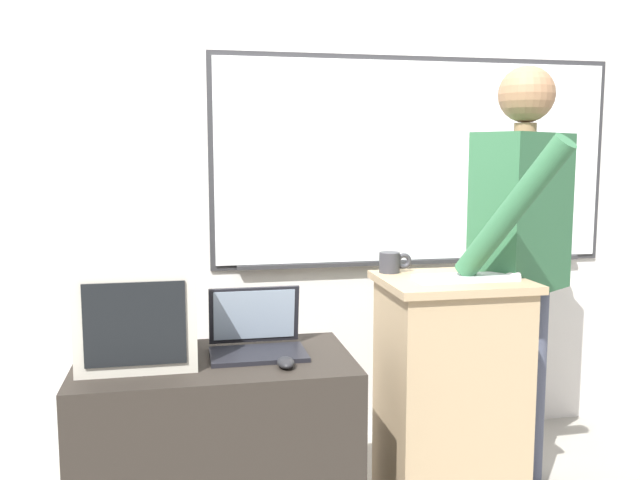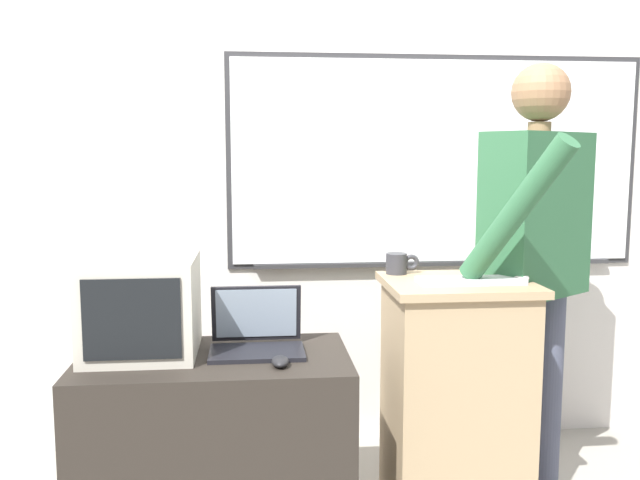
{
  "view_description": "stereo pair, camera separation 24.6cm",
  "coord_description": "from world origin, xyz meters",
  "px_view_note": "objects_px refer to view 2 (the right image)",
  "views": [
    {
      "loc": [
        -0.73,
        -1.91,
        1.44
      ],
      "look_at": [
        -0.24,
        0.49,
        1.13
      ],
      "focal_mm": 38.0,
      "sensor_mm": 36.0,
      "label": 1
    },
    {
      "loc": [
        -0.49,
        -1.94,
        1.44
      ],
      "look_at": [
        -0.24,
        0.49,
        1.13
      ],
      "focal_mm": 38.0,
      "sensor_mm": 36.0,
      "label": 2
    }
  ],
  "objects_px": {
    "side_desk": "(216,450)",
    "computer_mouse_by_laptop": "(280,361)",
    "wireless_keyboard": "(470,281)",
    "coffee_mug": "(398,263)",
    "computer_mouse_by_keyboard": "(520,277)",
    "crt_monitor": "(141,306)",
    "laptop": "(257,333)",
    "person_presenter": "(535,249)",
    "lectern_podium": "(455,402)"
  },
  "relations": [
    {
      "from": "lectern_podium",
      "to": "person_presenter",
      "type": "xyz_separation_m",
      "value": [
        0.36,
        0.13,
        0.57
      ]
    },
    {
      "from": "side_desk",
      "to": "computer_mouse_by_laptop",
      "type": "height_order",
      "value": "computer_mouse_by_laptop"
    },
    {
      "from": "side_desk",
      "to": "computer_mouse_by_laptop",
      "type": "distance_m",
      "value": 0.46
    },
    {
      "from": "person_presenter",
      "to": "computer_mouse_by_laptop",
      "type": "xyz_separation_m",
      "value": [
        -1.04,
        -0.34,
        -0.33
      ]
    },
    {
      "from": "lectern_podium",
      "to": "side_desk",
      "type": "xyz_separation_m",
      "value": [
        -0.92,
        -0.07,
        -0.13
      ]
    },
    {
      "from": "computer_mouse_by_keyboard",
      "to": "computer_mouse_by_laptop",
      "type": "bearing_deg",
      "value": -169.74
    },
    {
      "from": "side_desk",
      "to": "computer_mouse_by_keyboard",
      "type": "distance_m",
      "value": 1.3
    },
    {
      "from": "wireless_keyboard",
      "to": "coffee_mug",
      "type": "relative_size",
      "value": 2.94
    },
    {
      "from": "lectern_podium",
      "to": "computer_mouse_by_laptop",
      "type": "bearing_deg",
      "value": -162.91
    },
    {
      "from": "side_desk",
      "to": "laptop",
      "type": "xyz_separation_m",
      "value": [
        0.15,
        0.06,
        0.42
      ]
    },
    {
      "from": "wireless_keyboard",
      "to": "person_presenter",
      "type": "bearing_deg",
      "value": 29.83
    },
    {
      "from": "person_presenter",
      "to": "coffee_mug",
      "type": "relative_size",
      "value": 13.32
    },
    {
      "from": "lectern_podium",
      "to": "laptop",
      "type": "xyz_separation_m",
      "value": [
        -0.76,
        -0.01,
        0.29
      ]
    },
    {
      "from": "person_presenter",
      "to": "crt_monitor",
      "type": "relative_size",
      "value": 4.44
    },
    {
      "from": "computer_mouse_by_laptop",
      "to": "wireless_keyboard",
      "type": "bearing_deg",
      "value": 11.97
    },
    {
      "from": "lectern_podium",
      "to": "computer_mouse_by_keyboard",
      "type": "bearing_deg",
      "value": -11.54
    },
    {
      "from": "wireless_keyboard",
      "to": "coffee_mug",
      "type": "xyz_separation_m",
      "value": [
        -0.23,
        0.22,
        0.03
      ]
    },
    {
      "from": "side_desk",
      "to": "computer_mouse_by_laptop",
      "type": "bearing_deg",
      "value": -31.35
    },
    {
      "from": "side_desk",
      "to": "computer_mouse_by_keyboard",
      "type": "xyz_separation_m",
      "value": [
        1.14,
        0.02,
        0.62
      ]
    },
    {
      "from": "wireless_keyboard",
      "to": "crt_monitor",
      "type": "distance_m",
      "value": 1.21
    },
    {
      "from": "computer_mouse_by_laptop",
      "to": "coffee_mug",
      "type": "xyz_separation_m",
      "value": [
        0.49,
        0.38,
        0.27
      ]
    },
    {
      "from": "wireless_keyboard",
      "to": "crt_monitor",
      "type": "height_order",
      "value": "crt_monitor"
    },
    {
      "from": "side_desk",
      "to": "wireless_keyboard",
      "type": "height_order",
      "value": "wireless_keyboard"
    },
    {
      "from": "person_presenter",
      "to": "computer_mouse_by_laptop",
      "type": "distance_m",
      "value": 1.14
    },
    {
      "from": "side_desk",
      "to": "coffee_mug",
      "type": "height_order",
      "value": "coffee_mug"
    },
    {
      "from": "laptop",
      "to": "wireless_keyboard",
      "type": "bearing_deg",
      "value": -3.81
    },
    {
      "from": "side_desk",
      "to": "wireless_keyboard",
      "type": "relative_size",
      "value": 2.46
    },
    {
      "from": "person_presenter",
      "to": "computer_mouse_by_keyboard",
      "type": "bearing_deg",
      "value": -160.54
    },
    {
      "from": "wireless_keyboard",
      "to": "crt_monitor",
      "type": "relative_size",
      "value": 0.98
    },
    {
      "from": "computer_mouse_by_laptop",
      "to": "coffee_mug",
      "type": "relative_size",
      "value": 0.74
    },
    {
      "from": "laptop",
      "to": "computer_mouse_by_laptop",
      "type": "distance_m",
      "value": 0.22
    },
    {
      "from": "laptop",
      "to": "lectern_podium",
      "type": "bearing_deg",
      "value": 0.48
    },
    {
      "from": "laptop",
      "to": "crt_monitor",
      "type": "relative_size",
      "value": 0.85
    },
    {
      "from": "lectern_podium",
      "to": "side_desk",
      "type": "distance_m",
      "value": 0.93
    },
    {
      "from": "laptop",
      "to": "crt_monitor",
      "type": "distance_m",
      "value": 0.43
    },
    {
      "from": "lectern_podium",
      "to": "computer_mouse_by_keyboard",
      "type": "height_order",
      "value": "computer_mouse_by_keyboard"
    },
    {
      "from": "crt_monitor",
      "to": "computer_mouse_by_keyboard",
      "type": "bearing_deg",
      "value": -1.34
    },
    {
      "from": "side_desk",
      "to": "person_presenter",
      "type": "height_order",
      "value": "person_presenter"
    },
    {
      "from": "side_desk",
      "to": "crt_monitor",
      "type": "distance_m",
      "value": 0.6
    },
    {
      "from": "computer_mouse_by_keyboard",
      "to": "crt_monitor",
      "type": "relative_size",
      "value": 0.25
    },
    {
      "from": "crt_monitor",
      "to": "computer_mouse_by_laptop",
      "type": "bearing_deg",
      "value": -21.83
    },
    {
      "from": "lectern_podium",
      "to": "wireless_keyboard",
      "type": "relative_size",
      "value": 2.43
    },
    {
      "from": "person_presenter",
      "to": "crt_monitor",
      "type": "height_order",
      "value": "person_presenter"
    },
    {
      "from": "wireless_keyboard",
      "to": "coffee_mug",
      "type": "bearing_deg",
      "value": 135.12
    },
    {
      "from": "side_desk",
      "to": "coffee_mug",
      "type": "relative_size",
      "value": 7.25
    },
    {
      "from": "laptop",
      "to": "computer_mouse_by_laptop",
      "type": "xyz_separation_m",
      "value": [
        0.08,
        -0.2,
        -0.05
      ]
    },
    {
      "from": "side_desk",
      "to": "coffee_mug",
      "type": "distance_m",
      "value": 1.0
    },
    {
      "from": "person_presenter",
      "to": "crt_monitor",
      "type": "bearing_deg",
      "value": 151.65
    },
    {
      "from": "side_desk",
      "to": "computer_mouse_by_laptop",
      "type": "xyz_separation_m",
      "value": [
        0.23,
        -0.14,
        0.37
      ]
    },
    {
      "from": "person_presenter",
      "to": "computer_mouse_by_keyboard",
      "type": "xyz_separation_m",
      "value": [
        -0.13,
        -0.17,
        -0.08
      ]
    }
  ]
}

